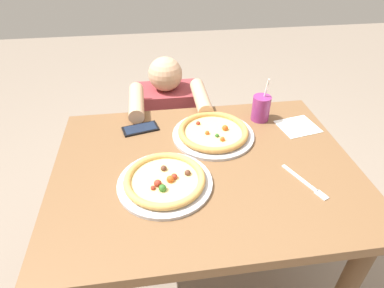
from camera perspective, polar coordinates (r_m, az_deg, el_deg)
ground_plane at (r=1.78m, az=1.73°, el=-22.48°), size 8.00×8.00×0.00m
dining_table at (r=1.29m, az=2.24°, el=-7.81°), size 1.12×0.85×0.75m
pizza_near at (r=1.12m, az=-4.81°, el=-6.47°), size 0.33×0.33×0.04m
pizza_far at (r=1.35m, az=3.78°, el=2.04°), size 0.34×0.34×0.04m
drink_cup_colored at (r=1.47m, az=12.09°, el=6.23°), size 0.08×0.08×0.20m
paper_napkin at (r=1.48m, az=18.18°, el=2.96°), size 0.18×0.17×0.00m
fork at (r=1.19m, az=19.50°, el=-6.54°), size 0.10×0.19×0.00m
cell_phone at (r=1.41m, az=-9.11°, el=2.70°), size 0.16×0.11×0.01m
diner_seated at (r=1.93m, az=-4.15°, el=1.47°), size 0.38×0.51×0.90m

